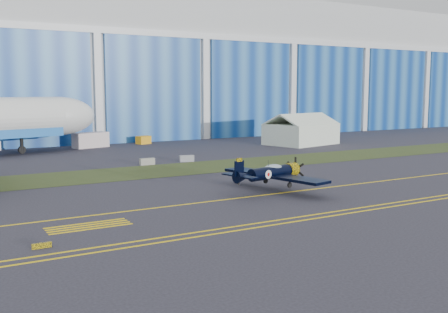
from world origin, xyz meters
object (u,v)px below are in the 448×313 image
tent (301,129)px  shipping_container (91,140)px  warbird (270,173)px  tug (143,140)px

tent → shipping_container: 37.61m
warbird → shipping_container: bearing=82.4°
tug → warbird: bearing=-117.8°
warbird → tug: size_ratio=5.44×
tent → tug: tent is taller
shipping_container → tug: (10.16, 1.28, -0.57)m
tug → shipping_container: bearing=166.5°
warbird → shipping_container: 48.54m
tug → tent: bearing=-51.7°
warbird → shipping_container: warbird is taller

